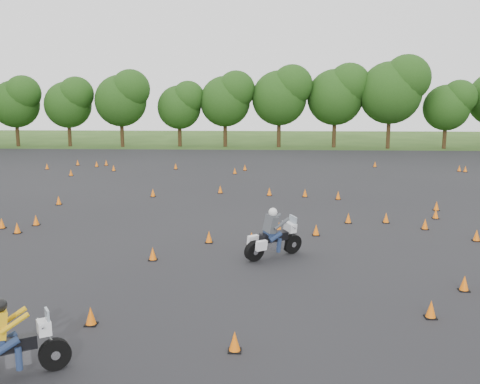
{
  "coord_description": "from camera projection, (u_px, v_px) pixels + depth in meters",
  "views": [
    {
      "loc": [
        1.19,
        -21.13,
        5.68
      ],
      "look_at": [
        0.0,
        4.0,
        1.2
      ],
      "focal_mm": 40.0,
      "sensor_mm": 36.0,
      "label": 1
    }
  ],
  "objects": [
    {
      "name": "treeline",
      "position": [
        271.0,
        108.0,
        54.76
      ],
      "size": [
        86.93,
        32.29,
        10.69
      ],
      "color": "#1D4112",
      "rests_on": "ground"
    },
    {
      "name": "ground",
      "position": [
        235.0,
        238.0,
        21.83
      ],
      "size": [
        140.0,
        140.0,
        0.0
      ],
      "primitive_type": "plane",
      "color": "#2D5119",
      "rests_on": "ground"
    },
    {
      "name": "traffic_cones",
      "position": [
        238.0,
        202.0,
        28.03
      ],
      "size": [
        36.13,
        33.1,
        0.45
      ],
      "color": "orange",
      "rests_on": "asphalt_pad"
    },
    {
      "name": "rider_grey",
      "position": [
        273.0,
        232.0,
        19.06
      ],
      "size": [
        2.4,
        2.05,
        1.88
      ],
      "primitive_type": null,
      "rotation": [
        0.0,
        0.0,
        0.64
      ],
      "color": "#404348",
      "rests_on": "ground"
    },
    {
      "name": "asphalt_pad",
      "position": [
        242.0,
        208.0,
        27.73
      ],
      "size": [
        62.0,
        62.0,
        0.0
      ],
      "primitive_type": "plane",
      "color": "black",
      "rests_on": "ground"
    },
    {
      "name": "rider_yellow",
      "position": [
        14.0,
        339.0,
        10.78
      ],
      "size": [
        2.25,
        1.73,
        1.71
      ],
      "primitive_type": null,
      "rotation": [
        0.0,
        0.0,
        0.54
      ],
      "color": "gold",
      "rests_on": "ground"
    }
  ]
}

